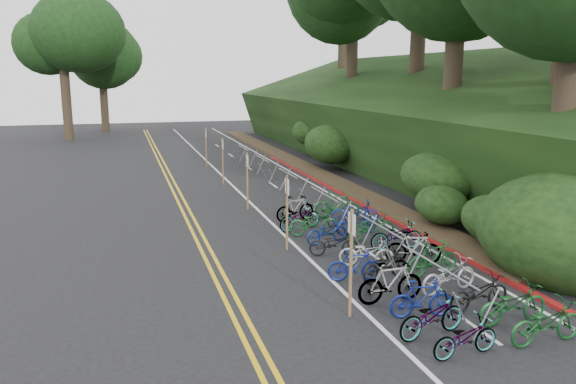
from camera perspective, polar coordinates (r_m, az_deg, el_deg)
name	(u,v)px	position (r m, az deg, el deg)	size (l,w,h in m)	color
ground	(321,311)	(14.13, 3.39, -11.97)	(120.00, 120.00, 0.00)	black
road_markings	(253,214)	(23.52, -3.55, -2.26)	(7.47, 80.00, 0.01)	gold
red_curb	(348,197)	(26.80, 6.13, -0.47)	(0.25, 28.00, 0.10)	maroon
embankment	(414,127)	(35.86, 12.67, 6.46)	(14.30, 48.14, 9.11)	black
bike_rack_front	(436,278)	(14.03, 14.84, -8.42)	(1.19, 3.38, 1.27)	gray
bike_racks_rest	(288,179)	(26.67, -0.03, 1.30)	(1.14, 23.00, 1.17)	gray
signpost_near	(351,256)	(13.36, 6.42, -6.50)	(0.08, 0.40, 2.65)	brown
signposts_rest	(234,166)	(26.97, -5.53, 2.61)	(0.08, 18.40, 2.50)	brown
bike_front	(355,265)	(15.96, 6.82, -7.40)	(1.56, 0.44, 0.94)	navy
bike_valet	(384,249)	(17.47, 9.69, -5.75)	(3.52, 13.38, 1.10)	slate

